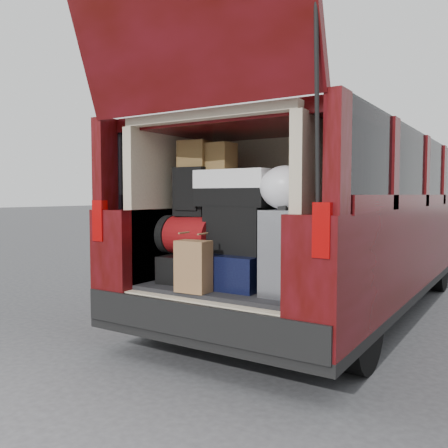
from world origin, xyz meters
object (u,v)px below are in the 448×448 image
(black_hardshell, at_px, (194,267))
(silver_roller, at_px, (287,253))
(navy_hardshell, at_px, (241,269))
(kraft_bag, at_px, (193,266))
(black_soft_case, at_px, (239,230))
(backpack, at_px, (192,192))
(red_duffel, at_px, (190,235))
(twotone_duffel, at_px, (238,188))

(black_hardshell, relative_size, silver_roller, 0.90)
(black_hardshell, height_order, navy_hardshell, navy_hardshell)
(navy_hardshell, xyz_separation_m, silver_roller, (0.41, -0.10, 0.16))
(kraft_bag, height_order, black_soft_case, black_soft_case)
(navy_hardshell, bearing_deg, silver_roller, -14.07)
(black_hardshell, distance_m, black_soft_case, 0.51)
(black_soft_case, relative_size, backpack, 1.24)
(red_duffel, xyz_separation_m, black_soft_case, (0.42, 0.03, 0.06))
(silver_roller, distance_m, black_soft_case, 0.45)
(navy_hardshell, height_order, kraft_bag, kraft_bag)
(black_hardshell, relative_size, red_duffel, 1.13)
(black_soft_case, distance_m, twotone_duffel, 0.30)
(red_duffel, bearing_deg, navy_hardshell, 8.36)
(black_hardshell, height_order, black_soft_case, black_soft_case)
(black_hardshell, height_order, red_duffel, red_duffel)
(backpack, bearing_deg, navy_hardshell, -3.05)
(navy_hardshell, xyz_separation_m, kraft_bag, (-0.16, -0.36, 0.06))
(black_hardshell, distance_m, twotone_duffel, 0.71)
(black_hardshell, distance_m, red_duffel, 0.25)
(twotone_duffel, bearing_deg, black_hardshell, -171.67)
(kraft_bag, relative_size, black_soft_case, 0.76)
(kraft_bag, distance_m, black_soft_case, 0.45)
(silver_roller, distance_m, backpack, 0.94)
(kraft_bag, relative_size, red_duffel, 0.78)
(black_hardshell, xyz_separation_m, red_duffel, (-0.02, -0.02, 0.25))
(black_soft_case, relative_size, twotone_duffel, 0.78)
(black_soft_case, bearing_deg, black_hardshell, -176.35)
(black_hardshell, height_order, backpack, backpack)
(navy_hardshell, distance_m, silver_roller, 0.46)
(silver_roller, relative_size, black_soft_case, 1.21)
(black_hardshell, distance_m, silver_roller, 0.85)
(black_hardshell, height_order, twotone_duffel, twotone_duffel)
(navy_hardshell, bearing_deg, black_hardshell, -178.53)
(navy_hardshell, height_order, red_duffel, red_duffel)
(red_duffel, relative_size, backpack, 1.20)
(silver_roller, bearing_deg, backpack, 176.39)
(kraft_bag, height_order, backpack, backpack)
(backpack, distance_m, twotone_duffel, 0.40)
(kraft_bag, distance_m, red_duffel, 0.45)
(red_duffel, bearing_deg, twotone_duffel, 11.19)
(backpack, bearing_deg, silver_roller, -9.96)
(twotone_duffel, bearing_deg, backpack, -173.53)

